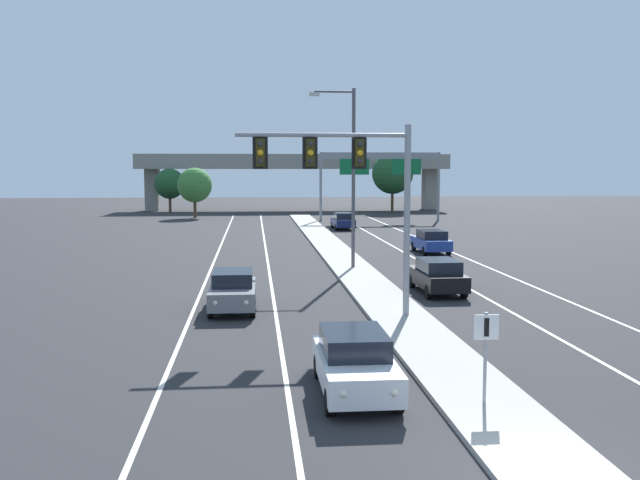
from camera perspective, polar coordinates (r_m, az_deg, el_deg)
ground_plane at (r=14.60m, az=18.26°, el=-17.60°), size 260.00×260.00×0.00m
median_island at (r=31.26m, az=4.94°, el=-4.65°), size 2.40×110.00×0.15m
lane_stripe_oncoming_center at (r=37.69m, az=-4.04°, el=-2.97°), size 0.14×100.00×0.01m
lane_stripe_receding_center at (r=39.04m, az=9.90°, el=-2.73°), size 0.14×100.00×0.01m
edge_stripe_left at (r=37.76m, az=-9.06°, el=-3.01°), size 0.14×100.00×0.01m
edge_stripe_right at (r=40.04m, az=14.47°, el=-2.62°), size 0.14×100.00×0.01m
overhead_signal_mast at (r=26.46m, az=2.34°, el=5.15°), size 6.54×0.44×7.20m
median_sign_post at (r=17.36m, az=13.18°, el=-8.16°), size 0.60×0.10×2.20m
street_lamp_median at (r=39.89m, az=2.39°, el=5.87°), size 2.58×0.28×10.00m
car_oncoming_white at (r=18.31m, az=2.81°, el=-9.77°), size 1.83×4.47×1.58m
car_oncoming_grey at (r=28.99m, az=-7.02°, el=-4.01°), size 1.85×4.48×1.58m
car_receding_black at (r=33.08m, az=9.43°, el=-2.83°), size 1.89×4.50×1.58m
car_receding_blue at (r=48.55m, az=8.92°, el=-0.09°), size 1.88×4.49×1.58m
car_receding_navy at (r=66.80m, az=1.86°, el=1.56°), size 1.89×4.50×1.58m
highway_sign_gantry at (r=77.50m, az=4.87°, el=6.08°), size 13.28×0.42×7.50m
overpass_bridge at (r=98.09m, az=-2.14°, el=5.81°), size 42.40×6.40×7.65m
tree_far_left_c at (r=94.50m, az=-12.00°, el=4.44°), size 3.95×3.95×5.72m
tree_far_left_b at (r=83.59m, az=-10.05°, el=4.37°), size 4.02×4.02×5.81m
tree_far_right_c at (r=92.92m, az=5.85°, el=5.35°), size 5.37×5.37×7.77m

